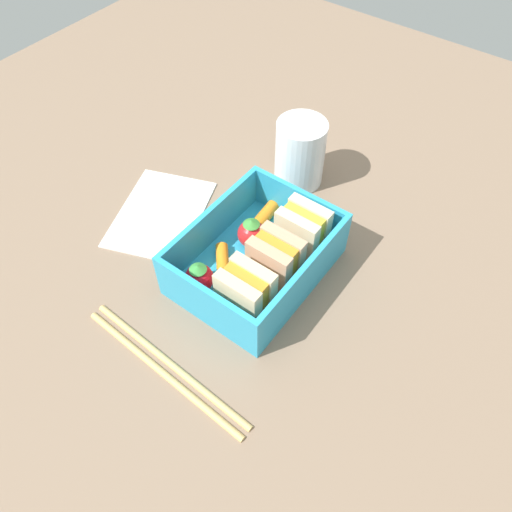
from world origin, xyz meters
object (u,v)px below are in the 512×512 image
at_px(drinking_glass, 300,153).
at_px(strawberry_left, 199,278).
at_px(carrot_stick_left, 265,215).
at_px(chopstick_pair, 166,366).
at_px(sandwich_center_left, 275,260).
at_px(strawberry_far_left, 251,233).
at_px(sandwich_left, 302,230).
at_px(sandwich_center, 246,292).
at_px(carrot_stick_far_left, 222,258).
at_px(folded_napkin, 159,214).

bearing_deg(drinking_glass, strawberry_left, 4.39).
height_order(carrot_stick_left, chopstick_pair, carrot_stick_left).
height_order(sandwich_center_left, strawberry_far_left, sandwich_center_left).
height_order(sandwich_left, chopstick_pair, sandwich_left).
height_order(sandwich_center, strawberry_left, sandwich_center).
xyz_separation_m(sandwich_center, drinking_glass, (-0.20, -0.07, 0.00)).
distance_m(carrot_stick_far_left, strawberry_left, 0.04).
bearing_deg(drinking_glass, sandwich_center, 19.22).
relative_size(sandwich_center_left, carrot_stick_far_left, 1.57).
bearing_deg(carrot_stick_left, sandwich_center_left, 43.38).
xyz_separation_m(drinking_glass, folded_napkin, (0.15, -0.10, -0.04)).
bearing_deg(sandwich_left, sandwich_center_left, 0.00).
bearing_deg(sandwich_center_left, carrot_stick_far_left, -71.09).
height_order(sandwich_left, carrot_stick_far_left, sandwich_left).
bearing_deg(sandwich_center_left, folded_napkin, -89.19).
distance_m(strawberry_far_left, folded_napkin, 0.13).
distance_m(sandwich_left, strawberry_far_left, 0.06).
bearing_deg(sandwich_center_left, chopstick_pair, -9.73).
distance_m(carrot_stick_left, carrot_stick_far_left, 0.08).
bearing_deg(carrot_stick_left, chopstick_pair, 8.62).
height_order(strawberry_far_left, chopstick_pair, strawberry_far_left).
xyz_separation_m(strawberry_far_left, carrot_stick_far_left, (0.04, -0.01, -0.01)).
height_order(sandwich_center_left, carrot_stick_far_left, sandwich_center_left).
bearing_deg(chopstick_pair, carrot_stick_left, -171.38).
relative_size(strawberry_left, drinking_glass, 0.42).
distance_m(sandwich_left, sandwich_center_left, 0.05).
bearing_deg(folded_napkin, sandwich_center, 74.19).
relative_size(carrot_stick_far_left, strawberry_left, 0.97).
bearing_deg(strawberry_left, carrot_stick_left, -179.23).
xyz_separation_m(sandwich_center, carrot_stick_far_left, (-0.03, -0.06, -0.02)).
height_order(sandwich_left, sandwich_center, same).
bearing_deg(strawberry_left, carrot_stick_far_left, -177.29).
distance_m(sandwich_center, chopstick_pair, 0.11).
bearing_deg(strawberry_far_left, strawberry_left, -4.86).
height_order(sandwich_center, strawberry_far_left, sandwich_center).
xyz_separation_m(sandwich_center, strawberry_far_left, (-0.07, -0.05, -0.01)).
xyz_separation_m(carrot_stick_left, strawberry_left, (0.12, 0.00, 0.01)).
xyz_separation_m(sandwich_left, drinking_glass, (-0.10, -0.07, 0.00)).
xyz_separation_m(sandwich_center_left, chopstick_pair, (0.15, -0.03, -0.04)).
bearing_deg(folded_napkin, drinking_glass, 147.21).
height_order(strawberry_left, chopstick_pair, strawberry_left).
height_order(sandwich_center_left, sandwich_center, same).
bearing_deg(sandwich_center, sandwich_center_left, 180.00).
bearing_deg(chopstick_pair, carrot_stick_far_left, -166.08).
distance_m(sandwich_left, sandwich_center, 0.10).
bearing_deg(strawberry_far_left, sandwich_center, 33.33).
distance_m(sandwich_center, carrot_stick_far_left, 0.07).
height_order(carrot_stick_left, strawberry_left, strawberry_left).
relative_size(strawberry_left, chopstick_pair, 0.18).
distance_m(drinking_glass, folded_napkin, 0.19).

